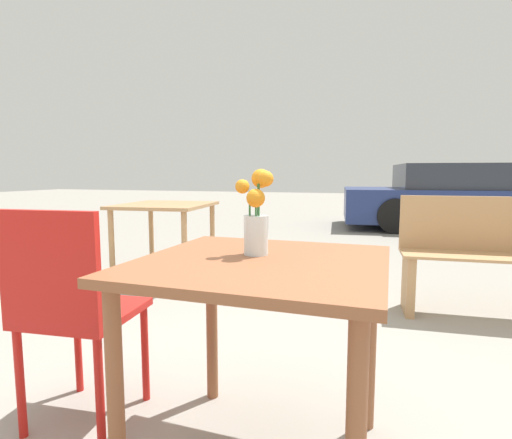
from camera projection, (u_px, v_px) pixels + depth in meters
table_front at (262, 293)px, 1.33m from camera, size 0.82×0.80×0.73m
flower_vase at (257, 218)px, 1.39m from camera, size 0.13×0.14×0.30m
cafe_chair at (71, 304)px, 1.54m from camera, size 0.43×0.43×0.89m
table_back at (165, 214)px, 3.84m from camera, size 0.90×0.97×0.73m
parked_car at (465, 198)px, 7.28m from camera, size 4.47×2.22×1.19m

